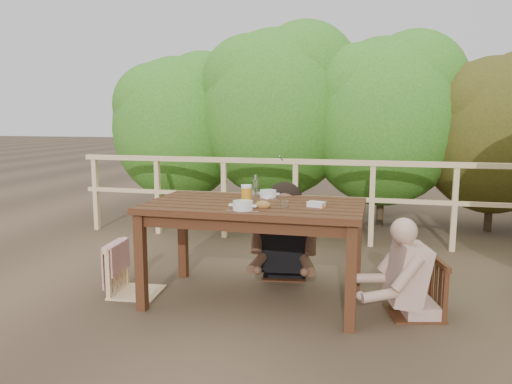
% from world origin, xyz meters
% --- Properties ---
extents(ground, '(60.00, 60.00, 0.00)m').
position_xyz_m(ground, '(0.00, 0.00, 0.00)').
color(ground, brown).
rests_on(ground, ground).
extents(table, '(1.74, 0.98, 0.80)m').
position_xyz_m(table, '(0.00, 0.00, 0.40)').
color(table, '#3E2010').
rests_on(table, ground).
extents(chair_left, '(0.45, 0.45, 0.83)m').
position_xyz_m(chair_left, '(-1.02, -0.09, 0.42)').
color(chair_left, '#E8BF88').
rests_on(chair_left, ground).
extents(chair_far, '(0.46, 0.46, 0.83)m').
position_xyz_m(chair_far, '(0.13, 0.68, 0.42)').
color(chair_far, '#3E2010').
rests_on(chair_far, ground).
extents(chair_right, '(0.49, 0.49, 0.81)m').
position_xyz_m(chair_right, '(1.26, 0.01, 0.41)').
color(chair_right, '#3E2010').
rests_on(chair_right, ground).
extents(woman, '(0.65, 0.76, 1.40)m').
position_xyz_m(woman, '(0.13, 0.70, 0.70)').
color(woman, black).
rests_on(woman, ground).
extents(diner_right, '(0.72, 0.63, 1.24)m').
position_xyz_m(diner_right, '(1.29, 0.01, 0.62)').
color(diner_right, tan).
rests_on(diner_right, ground).
extents(railing, '(5.60, 0.10, 1.01)m').
position_xyz_m(railing, '(0.00, 2.00, 0.51)').
color(railing, '#E8BF88').
rests_on(railing, ground).
extents(hedge_row, '(6.60, 1.60, 3.80)m').
position_xyz_m(hedge_row, '(0.40, 3.20, 1.90)').
color(hedge_row, '#356F1E').
rests_on(hedge_row, ground).
extents(soup_near, '(0.25, 0.25, 0.08)m').
position_xyz_m(soup_near, '(-0.01, -0.33, 0.85)').
color(soup_near, white).
rests_on(soup_near, table).
extents(soup_far, '(0.24, 0.24, 0.08)m').
position_xyz_m(soup_far, '(0.05, 0.29, 0.84)').
color(soup_far, white).
rests_on(soup_far, table).
extents(bread_roll, '(0.12, 0.09, 0.07)m').
position_xyz_m(bread_roll, '(0.12, -0.20, 0.84)').
color(bread_roll, olive).
rests_on(bread_roll, table).
extents(beer_glass, '(0.09, 0.09, 0.17)m').
position_xyz_m(beer_glass, '(-0.05, -0.06, 0.89)').
color(beer_glass, orange).
rests_on(beer_glass, table).
extents(bottle, '(0.05, 0.05, 0.23)m').
position_xyz_m(bottle, '(-0.03, 0.15, 0.92)').
color(bottle, white).
rests_on(bottle, table).
extents(tumbler, '(0.07, 0.07, 0.08)m').
position_xyz_m(tumbler, '(0.28, -0.18, 0.84)').
color(tumbler, silver).
rests_on(tumbler, table).
extents(butter_tub, '(0.15, 0.12, 0.06)m').
position_xyz_m(butter_tub, '(0.51, -0.06, 0.83)').
color(butter_tub, white).
rests_on(butter_tub, table).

